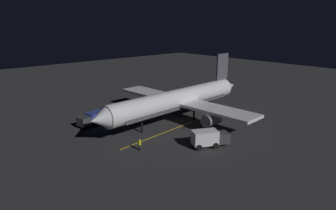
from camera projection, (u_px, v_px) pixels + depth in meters
ground_plane at (176, 122)px, 54.45m from camera, size 180.00×180.00×0.20m
apron_guide_stripe at (170, 130)px, 49.87m from camera, size 2.10×21.49×0.01m
airliner at (178, 100)px, 53.76m from camera, size 30.55×36.16×11.41m
baggage_truck at (95, 118)px, 52.45m from camera, size 3.07×6.24×2.28m
catering_truck at (209, 138)px, 43.09m from camera, size 4.37×5.81×2.49m
ground_crew_worker at (140, 145)px, 41.84m from camera, size 0.40×0.40×1.74m
traffic_cone_near_left at (125, 127)px, 50.53m from camera, size 0.50×0.50×0.55m
traffic_cone_near_right at (96, 123)px, 52.50m from camera, size 0.50×0.50×0.55m
traffic_cone_under_wing at (133, 123)px, 52.51m from camera, size 0.50×0.50×0.55m
traffic_cone_far at (195, 136)px, 46.72m from camera, size 0.50×0.50×0.55m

